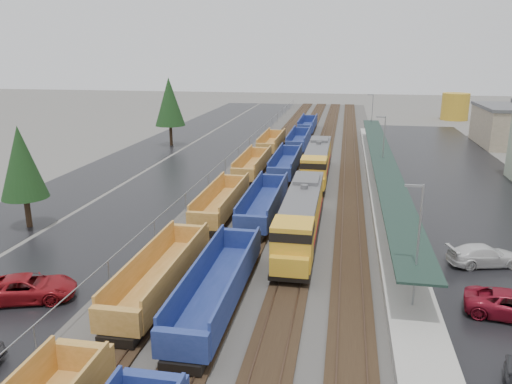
# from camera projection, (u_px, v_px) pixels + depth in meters

# --- Properties ---
(ballast_strip) EXTENTS (20.00, 160.00, 0.08)m
(ballast_strip) POSITION_uv_depth(u_px,v_px,m) (306.00, 163.00, 68.83)
(ballast_strip) COLOR #302D2B
(ballast_strip) RESTS_ON ground
(trackbed) EXTENTS (14.60, 160.00, 0.22)m
(trackbed) POSITION_uv_depth(u_px,v_px,m) (306.00, 163.00, 68.80)
(trackbed) COLOR black
(trackbed) RESTS_ON ground
(west_parking_lot) EXTENTS (10.00, 160.00, 0.02)m
(west_parking_lot) POSITION_uv_depth(u_px,v_px,m) (201.00, 160.00, 71.39)
(west_parking_lot) COLOR black
(west_parking_lot) RESTS_ON ground
(west_road) EXTENTS (9.00, 160.00, 0.02)m
(west_road) POSITION_uv_depth(u_px,v_px,m) (135.00, 157.00, 73.10)
(west_road) COLOR black
(west_road) RESTS_ON ground
(east_commuter_lot) EXTENTS (16.00, 100.00, 0.02)m
(east_commuter_lot) POSITION_uv_depth(u_px,v_px,m) (467.00, 189.00, 56.13)
(east_commuter_lot) COLOR black
(east_commuter_lot) RESTS_ON ground
(station_platform) EXTENTS (3.00, 80.00, 8.00)m
(station_platform) POSITION_uv_depth(u_px,v_px,m) (381.00, 179.00, 57.56)
(station_platform) COLOR #9E9B93
(station_platform) RESTS_ON ground
(chainlink_fence) EXTENTS (0.08, 160.04, 2.02)m
(chainlink_fence) POSITION_uv_depth(u_px,v_px,m) (236.00, 152.00, 68.54)
(chainlink_fence) COLOR gray
(chainlink_fence) RESTS_ON ground
(distant_hills) EXTENTS (301.00, 140.00, 25.20)m
(distant_hills) POSITION_uv_depth(u_px,v_px,m) (446.00, 89.00, 203.89)
(distant_hills) COLOR #475844
(distant_hills) RESTS_ON ground
(tree_west_near) EXTENTS (3.96, 3.96, 9.00)m
(tree_west_near) POSITION_uv_depth(u_px,v_px,m) (21.00, 163.00, 42.60)
(tree_west_near) COLOR #332316
(tree_west_near) RESTS_ON ground
(tree_west_far) EXTENTS (4.84, 4.84, 11.00)m
(tree_west_far) POSITION_uv_depth(u_px,v_px,m) (169.00, 102.00, 80.29)
(tree_west_far) COLOR #332316
(tree_west_far) RESTS_ON ground
(locomotive_lead) EXTENTS (2.76, 18.20, 4.12)m
(locomotive_lead) POSITION_uv_depth(u_px,v_px,m) (301.00, 218.00, 39.72)
(locomotive_lead) COLOR black
(locomotive_lead) RESTS_ON ground
(locomotive_trail) EXTENTS (2.76, 18.20, 4.12)m
(locomotive_trail) POSITION_uv_depth(u_px,v_px,m) (317.00, 162.00, 59.60)
(locomotive_trail) COLOR black
(locomotive_trail) RESTS_ON ground
(well_string_yellow) EXTENTS (2.76, 93.76, 2.45)m
(well_string_yellow) POSITION_uv_depth(u_px,v_px,m) (197.00, 232.00, 39.41)
(well_string_yellow) COLOR #A7752E
(well_string_yellow) RESTS_ON ground
(well_string_blue) EXTENTS (2.83, 118.22, 2.51)m
(well_string_blue) POSITION_uv_depth(u_px,v_px,m) (264.00, 204.00, 46.55)
(well_string_blue) COLOR navy
(well_string_blue) RESTS_ON ground
(storage_tank) EXTENTS (5.94, 5.94, 5.94)m
(storage_tank) POSITION_uv_depth(u_px,v_px,m) (455.00, 107.00, 112.11)
(storage_tank) COLOR gold
(storage_tank) RESTS_ON ground
(parked_car_west_c) EXTENTS (4.29, 6.30, 1.60)m
(parked_car_west_c) POSITION_uv_depth(u_px,v_px,m) (28.00, 288.00, 30.99)
(parked_car_west_c) COLOR maroon
(parked_car_west_c) RESTS_ON ground
(parked_car_east_c) EXTENTS (3.44, 5.59, 1.51)m
(parked_car_east_c) POSITION_uv_depth(u_px,v_px,m) (484.00, 256.00, 36.05)
(parked_car_east_c) COLOR silver
(parked_car_east_c) RESTS_ON ground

